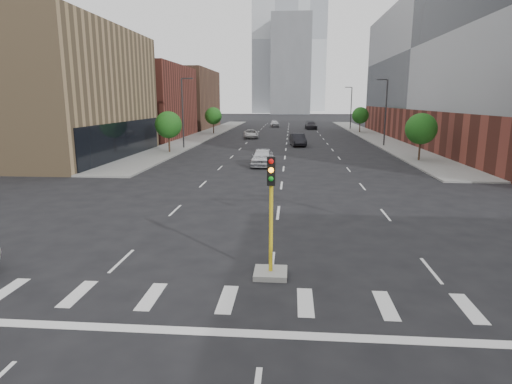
# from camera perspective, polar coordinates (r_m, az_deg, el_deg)

# --- Properties ---
(sidewalk_left_far) EXTENTS (5.00, 92.00, 0.15)m
(sidewalk_left_far) POSITION_cam_1_polar(r_m,az_deg,el_deg) (81.36, -6.49, 7.69)
(sidewalk_left_far) COLOR gray
(sidewalk_left_far) RESTS_ON ground
(sidewalk_right_far) EXTENTS (5.00, 92.00, 0.15)m
(sidewalk_right_far) POSITION_cam_1_polar(r_m,az_deg,el_deg) (81.11, 14.98, 7.35)
(sidewalk_right_far) COLOR gray
(sidewalk_right_far) RESTS_ON ground
(building_left_mid) EXTENTS (20.00, 24.00, 14.00)m
(building_left_mid) POSITION_cam_1_polar(r_m,az_deg,el_deg) (53.59, -27.62, 11.57)
(building_left_mid) COLOR #937653
(building_left_mid) RESTS_ON ground
(building_left_far_a) EXTENTS (20.00, 22.00, 12.00)m
(building_left_far_a) POSITION_cam_1_polar(r_m,az_deg,el_deg) (76.93, -17.14, 11.41)
(building_left_far_a) COLOR brown
(building_left_far_a) RESTS_ON ground
(building_left_far_b) EXTENTS (20.00, 24.00, 13.00)m
(building_left_far_b) POSITION_cam_1_polar(r_m,az_deg,el_deg) (101.58, -11.67, 12.02)
(building_left_far_b) COLOR brown
(building_left_far_b) RESTS_ON ground
(building_right_main) EXTENTS (24.00, 70.00, 22.00)m
(building_right_main) POSITION_cam_1_polar(r_m,az_deg,el_deg) (71.81, 29.36, 14.41)
(building_right_main) COLOR brown
(building_right_main) RESTS_ON ground
(tower_left) EXTENTS (22.00, 22.00, 70.00)m
(tower_left) POSITION_cam_1_polar(r_m,az_deg,el_deg) (227.58, 2.61, 19.38)
(tower_left) COLOR #B2B7BC
(tower_left) RESTS_ON ground
(tower_right) EXTENTS (20.00, 20.00, 80.00)m
(tower_right) POSITION_cam_1_polar(r_m,az_deg,el_deg) (267.89, 7.04, 19.28)
(tower_right) COLOR #B2B7BC
(tower_right) RESTS_ON ground
(tower_mid) EXTENTS (18.00, 18.00, 44.00)m
(tower_mid) POSITION_cam_1_polar(r_m,az_deg,el_deg) (206.19, 4.68, 16.47)
(tower_mid) COLOR slate
(tower_mid) RESTS_ON ground
(median_traffic_signal) EXTENTS (1.20, 1.20, 4.40)m
(median_traffic_signal) POSITION_cam_1_polar(r_m,az_deg,el_deg) (15.51, 1.98, -7.84)
(median_traffic_signal) COLOR #999993
(median_traffic_signal) RESTS_ON ground
(streetlight_right_a) EXTENTS (1.60, 0.22, 9.07)m
(streetlight_right_a) POSITION_cam_1_polar(r_m,az_deg,el_deg) (61.93, 16.85, 10.47)
(streetlight_right_a) COLOR #2D2D30
(streetlight_right_a) RESTS_ON ground
(streetlight_right_b) EXTENTS (1.60, 0.22, 9.07)m
(streetlight_right_b) POSITION_cam_1_polar(r_m,az_deg,el_deg) (96.45, 12.52, 11.11)
(streetlight_right_b) COLOR #2D2D30
(streetlight_right_b) RESTS_ON ground
(streetlight_left) EXTENTS (1.60, 0.22, 9.07)m
(streetlight_left) POSITION_cam_1_polar(r_m,az_deg,el_deg) (57.36, -9.69, 10.71)
(streetlight_left) COLOR #2D2D30
(streetlight_left) RESTS_ON ground
(tree_left_near) EXTENTS (3.20, 3.20, 4.85)m
(tree_left_near) POSITION_cam_1_polar(r_m,az_deg,el_deg) (52.75, -11.60, 8.77)
(tree_left_near) COLOR #382619
(tree_left_near) RESTS_ON ground
(tree_left_far) EXTENTS (3.20, 3.20, 4.85)m
(tree_left_far) POSITION_cam_1_polar(r_m,az_deg,el_deg) (81.97, -5.71, 10.07)
(tree_left_far) COLOR #382619
(tree_left_far) RESTS_ON ground
(tree_right_near) EXTENTS (3.20, 3.20, 4.85)m
(tree_right_near) POSITION_cam_1_polar(r_m,az_deg,el_deg) (47.59, 21.16, 7.87)
(tree_right_near) COLOR #382619
(tree_right_near) RESTS_ON ground
(tree_right_far) EXTENTS (3.20, 3.20, 4.85)m
(tree_right_far) POSITION_cam_1_polar(r_m,az_deg,el_deg) (86.67, 13.74, 9.90)
(tree_right_far) COLOR #382619
(tree_right_far) RESTS_ON ground
(car_near_left) EXTENTS (2.15, 5.07, 1.71)m
(car_near_left) POSITION_cam_1_polar(r_m,az_deg,el_deg) (41.64, 0.86, 4.67)
(car_near_left) COLOR silver
(car_near_left) RESTS_ON ground
(car_mid_right) EXTENTS (2.45, 5.38, 1.71)m
(car_mid_right) POSITION_cam_1_polar(r_m,az_deg,el_deg) (60.54, 5.60, 6.95)
(car_mid_right) COLOR black
(car_mid_right) RESTS_ON ground
(car_far_left) EXTENTS (2.94, 5.28, 1.40)m
(car_far_left) POSITION_cam_1_polar(r_m,az_deg,el_deg) (72.70, -0.68, 7.74)
(car_far_left) COLOR silver
(car_far_left) RESTS_ON ground
(car_deep_right) EXTENTS (2.64, 5.85, 1.66)m
(car_deep_right) POSITION_cam_1_polar(r_m,az_deg,el_deg) (96.37, 7.34, 8.80)
(car_deep_right) COLOR black
(car_deep_right) RESTS_ON ground
(car_distant) EXTENTS (2.33, 4.93, 1.63)m
(car_distant) POSITION_cam_1_polar(r_m,az_deg,el_deg) (104.05, 2.50, 9.12)
(car_distant) COLOR silver
(car_distant) RESTS_ON ground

